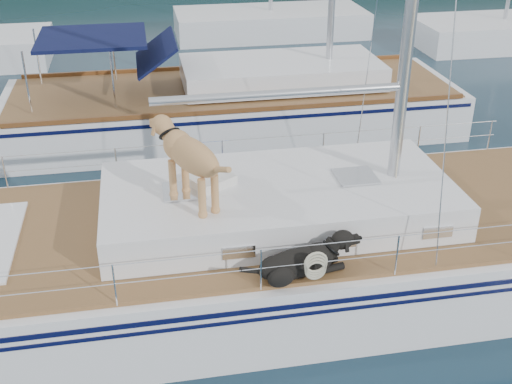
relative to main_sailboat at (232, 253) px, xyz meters
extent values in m
plane|color=black|center=(-0.09, 0.01, -0.69)|extent=(120.00, 120.00, 0.00)
cube|color=white|center=(-0.09, 0.01, -0.19)|extent=(12.00, 3.80, 1.40)
cube|color=brown|center=(-0.09, 0.01, 0.54)|extent=(11.52, 3.50, 0.06)
cube|color=white|center=(0.71, 0.01, 0.85)|extent=(5.20, 2.50, 0.55)
cylinder|color=silver|center=(0.71, 0.01, 2.52)|extent=(3.60, 0.12, 0.12)
cylinder|color=silver|center=(-0.09, -1.74, 1.13)|extent=(10.56, 0.01, 0.01)
cylinder|color=silver|center=(-0.09, 1.76, 1.13)|extent=(10.56, 0.01, 0.01)
cube|color=blue|center=(-0.12, 1.61, 0.60)|extent=(0.87, 0.75, 0.06)
cube|color=silver|center=(-0.28, 0.17, 1.20)|extent=(0.79, 0.75, 0.16)
torus|color=beige|center=(0.80, -1.83, 0.93)|extent=(0.40, 0.13, 0.39)
cube|color=white|center=(1.03, 6.61, -0.24)|extent=(11.00, 3.50, 1.30)
cube|color=brown|center=(1.03, 6.61, 0.41)|extent=(10.56, 3.29, 0.06)
cube|color=white|center=(2.23, 6.61, 0.76)|extent=(4.80, 2.30, 0.55)
cube|color=#0F113F|center=(-2.17, 6.61, 1.81)|extent=(2.40, 2.30, 0.08)
cube|color=white|center=(3.91, 16.01, -0.29)|extent=(7.20, 3.00, 1.10)
cube|color=white|center=(11.91, 13.01, -0.29)|extent=(6.40, 3.00, 1.10)
camera|label=1|loc=(-1.17, -8.28, 5.43)|focal=45.00mm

